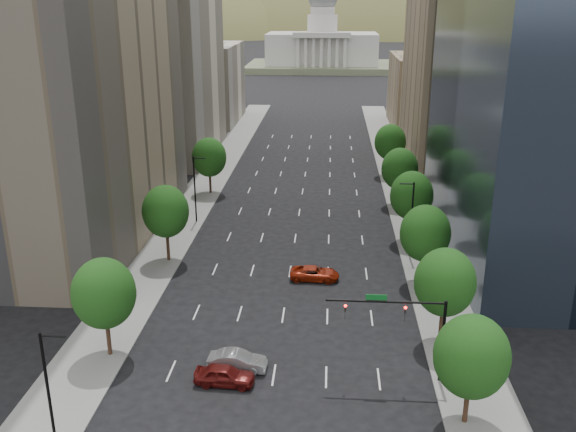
% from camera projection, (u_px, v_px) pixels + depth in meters
% --- Properties ---
extents(sidewalk_left, '(6.00, 200.00, 0.15)m').
position_uv_depth(sidewalk_left, '(173.00, 235.00, 79.33)').
color(sidewalk_left, slate).
rests_on(sidewalk_left, ground).
extents(sidewalk_right, '(6.00, 200.00, 0.15)m').
position_uv_depth(sidewalk_right, '(421.00, 241.00, 77.34)').
color(sidewalk_right, slate).
rests_on(sidewalk_right, ground).
extents(midrise_cream_left, '(14.00, 30.00, 35.00)m').
position_uv_depth(midrise_cream_left, '(172.00, 60.00, 114.65)').
color(midrise_cream_left, beige).
rests_on(midrise_cream_left, ground).
extents(filler_left, '(14.00, 26.00, 18.00)m').
position_uv_depth(filler_left, '(208.00, 84.00, 148.54)').
color(filler_left, beige).
rests_on(filler_left, ground).
extents(parking_tan_right, '(14.00, 30.00, 30.00)m').
position_uv_depth(parking_tan_right, '(452.00, 78.00, 109.46)').
color(parking_tan_right, '#8C7759').
rests_on(parking_tan_right, ground).
extents(filler_right, '(14.00, 26.00, 16.00)m').
position_uv_depth(filler_right, '(423.00, 92.00, 142.84)').
color(filler_right, '#8C7759').
rests_on(filler_right, ground).
extents(tree_right_0, '(5.20, 5.20, 8.39)m').
position_uv_depth(tree_right_0, '(472.00, 357.00, 42.73)').
color(tree_right_0, '#382316').
rests_on(tree_right_0, ground).
extents(tree_right_1, '(5.20, 5.20, 8.75)m').
position_uv_depth(tree_right_1, '(445.00, 282.00, 52.97)').
color(tree_right_1, '#382316').
rests_on(tree_right_1, ground).
extents(tree_right_2, '(5.20, 5.20, 8.61)m').
position_uv_depth(tree_right_2, '(425.00, 233.00, 64.31)').
color(tree_right_2, '#382316').
rests_on(tree_right_2, ground).
extents(tree_right_3, '(5.20, 5.20, 8.89)m').
position_uv_depth(tree_right_3, '(412.00, 196.00, 75.52)').
color(tree_right_3, '#382316').
rests_on(tree_right_3, ground).
extents(tree_right_4, '(5.20, 5.20, 8.46)m').
position_uv_depth(tree_right_4, '(400.00, 169.00, 88.84)').
color(tree_right_4, '#382316').
rests_on(tree_right_4, ground).
extents(tree_right_5, '(5.20, 5.20, 8.75)m').
position_uv_depth(tree_right_5, '(390.00, 142.00, 103.81)').
color(tree_right_5, '#382316').
rests_on(tree_right_5, ground).
extents(tree_left_0, '(5.20, 5.20, 8.75)m').
position_uv_depth(tree_left_0, '(104.00, 293.00, 50.99)').
color(tree_left_0, '#382316').
rests_on(tree_left_0, ground).
extents(tree_left_1, '(5.20, 5.20, 8.97)m').
position_uv_depth(tree_left_1, '(166.00, 211.00, 69.75)').
color(tree_left_1, '#382316').
rests_on(tree_left_1, ground).
extents(tree_left_2, '(5.20, 5.20, 8.68)m').
position_uv_depth(tree_left_2, '(209.00, 157.00, 94.32)').
color(tree_left_2, '#382316').
rests_on(tree_left_2, ground).
extents(streetlight_rn, '(1.70, 0.20, 9.00)m').
position_uv_depth(streetlight_rn, '(411.00, 217.00, 71.19)').
color(streetlight_rn, black).
rests_on(streetlight_rn, ground).
extents(streetlight_ls, '(1.70, 0.20, 9.00)m').
position_uv_depth(streetlight_ls, '(49.00, 391.00, 39.96)').
color(streetlight_ls, black).
rests_on(streetlight_ls, ground).
extents(streetlight_ln, '(1.70, 0.20, 9.00)m').
position_uv_depth(streetlight_ln, '(195.00, 188.00, 82.32)').
color(streetlight_ln, black).
rests_on(streetlight_ln, ground).
extents(traffic_signal, '(9.12, 0.40, 7.38)m').
position_uv_depth(traffic_signal, '(411.00, 322.00, 47.73)').
color(traffic_signal, black).
rests_on(traffic_signal, ground).
extents(capitol, '(60.00, 40.00, 35.20)m').
position_uv_depth(capitol, '(322.00, 48.00, 254.13)').
color(capitol, '#596647').
rests_on(capitol, ground).
extents(foothills, '(720.00, 413.00, 263.00)m').
position_uv_depth(foothills, '(364.00, 70.00, 596.48)').
color(foothills, olive).
rests_on(foothills, ground).
extents(car_maroon, '(4.82, 2.19, 1.61)m').
position_uv_depth(car_maroon, '(224.00, 375.00, 48.68)').
color(car_maroon, '#54100E').
rests_on(car_maroon, ground).
extents(car_silver, '(4.84, 1.87, 1.57)m').
position_uv_depth(car_silver, '(237.00, 361.00, 50.60)').
color(car_silver, '#939498').
rests_on(car_silver, ground).
extents(car_red_far, '(5.30, 2.56, 1.45)m').
position_uv_depth(car_red_far, '(315.00, 273.00, 66.75)').
color(car_red_far, maroon).
rests_on(car_red_far, ground).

